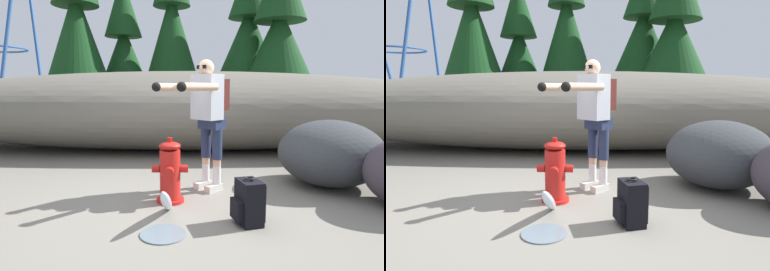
% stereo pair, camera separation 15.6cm
% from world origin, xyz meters
% --- Properties ---
extents(ground_plane, '(56.00, 56.00, 0.04)m').
position_xyz_m(ground_plane, '(0.00, 0.00, -0.02)').
color(ground_plane, slate).
extents(dirt_embankment, '(13.97, 3.20, 1.71)m').
position_xyz_m(dirt_embankment, '(0.00, 3.53, 0.85)').
color(dirt_embankment, '#666056').
rests_on(dirt_embankment, ground_plane).
extents(fire_hydrant, '(0.42, 0.37, 0.77)m').
position_xyz_m(fire_hydrant, '(-0.05, -0.02, 0.35)').
color(fire_hydrant, red).
rests_on(fire_hydrant, ground_plane).
extents(hydrant_water_jet, '(0.43, 0.96, 0.51)m').
position_xyz_m(hydrant_water_jet, '(-0.05, -0.62, 0.15)').
color(hydrant_water_jet, silver).
rests_on(hydrant_water_jet, ground_plane).
extents(utility_worker, '(0.96, 0.96, 1.69)m').
position_xyz_m(utility_worker, '(0.41, 0.44, 1.07)').
color(utility_worker, beige).
rests_on(utility_worker, ground_plane).
extents(spare_backpack, '(0.33, 0.34, 0.47)m').
position_xyz_m(spare_backpack, '(0.77, -0.64, 0.22)').
color(spare_backpack, black).
rests_on(spare_backpack, ground_plane).
extents(boulder_mid, '(1.94, 1.93, 0.91)m').
position_xyz_m(boulder_mid, '(2.11, 0.69, 0.45)').
color(boulder_mid, '#35383B').
rests_on(boulder_mid, ground_plane).
extents(pine_tree_far_left, '(2.24, 2.24, 6.70)m').
position_xyz_m(pine_tree_far_left, '(-3.52, 6.94, 3.45)').
color(pine_tree_far_left, '#47331E').
rests_on(pine_tree_far_left, ground_plane).
extents(pine_tree_left, '(2.02, 2.02, 5.29)m').
position_xyz_m(pine_tree_left, '(-2.30, 8.20, 2.79)').
color(pine_tree_left, '#47331E').
rests_on(pine_tree_left, ground_plane).
extents(pine_tree_center, '(1.97, 1.97, 6.83)m').
position_xyz_m(pine_tree_center, '(-0.55, 7.91, 3.66)').
color(pine_tree_center, '#47331E').
rests_on(pine_tree_center, ground_plane).
extents(pine_tree_right, '(2.20, 2.20, 5.88)m').
position_xyz_m(pine_tree_right, '(2.11, 8.05, 3.39)').
color(pine_tree_right, '#47331E').
rests_on(pine_tree_right, ground_plane).
extents(pine_tree_far_right, '(2.53, 2.53, 5.70)m').
position_xyz_m(pine_tree_far_right, '(2.91, 6.97, 3.05)').
color(pine_tree_far_right, '#47331E').
rests_on(pine_tree_far_right, ground_plane).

